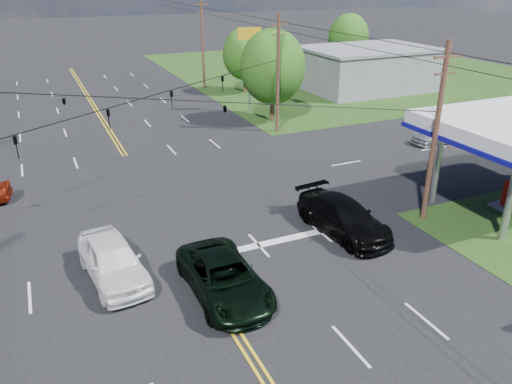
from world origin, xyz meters
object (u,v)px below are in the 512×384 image
pole_se (436,132)px  pole_right_far (203,43)px  tree_far_r (348,37)px  retail_ne (367,70)px  tree_right_a (273,67)px  pole_ne (278,73)px  pickup_dkgreen (224,277)px  pickup_white (113,260)px  tree_right_b (245,54)px  suv_black (343,217)px

pole_se → pole_right_far: size_ratio=0.95×
tree_far_r → retail_ne: bearing=-111.8°
tree_right_a → tree_far_r: size_ratio=1.07×
pole_right_far → tree_right_a: size_ratio=1.22×
pole_ne → pickup_dkgreen: size_ratio=1.61×
tree_far_r → pickup_dkgreen: (-33.50, -41.11, -3.72)m
tree_right_a → pickup_dkgreen: bearing=-120.3°
pickup_white → tree_right_b: bearing=51.4°
tree_far_r → pickup_white: (-37.50, -38.00, -3.62)m
tree_far_r → tree_right_b: bearing=-161.1°
tree_right_b → retail_ne: bearing=-16.5°
pole_right_far → pole_se: bearing=-90.0°
retail_ne → tree_far_r: size_ratio=1.83×
pole_ne → suv_black: bearing=-105.7°
pole_se → pickup_white: size_ratio=1.75×
pole_se → tree_far_r: size_ratio=1.25×
pole_right_far → pickup_dkgreen: 41.29m
retail_ne → tree_right_b: size_ratio=1.98×
pole_right_far → pickup_dkgreen: bearing=-107.7°
pickup_white → tree_right_a: bearing=42.2°
pole_se → suv_black: pole_se is taller
tree_right_b → pickup_dkgreen: (-16.00, -35.11, -3.40)m
retail_ne → tree_right_b: tree_right_b is taller
pickup_dkgreen → pickup_white: 5.07m
tree_far_r → pickup_dkgreen: size_ratio=1.30×
tree_right_b → pickup_white: 37.88m
retail_ne → suv_black: retail_ne is taller
pole_ne → tree_right_a: bearing=71.6°
retail_ne → tree_right_a: size_ratio=1.71×
pole_right_far → tree_right_b: size_ratio=1.41×
pole_ne → tree_far_r: (21.00, 21.00, -0.37)m
retail_ne → suv_black: 35.98m
pole_right_far → suv_black: bearing=-97.7°
pole_ne → tree_far_r: size_ratio=1.25×
pickup_white → pole_right_far: bearing=58.8°
suv_black → tree_right_a: bearing=68.3°
pole_ne → tree_right_a: 3.16m
tree_right_a → tree_right_b: 12.27m
pickup_dkgreen → tree_far_r: bearing=50.5°
suv_black → pickup_white: pickup_white is taller
pole_ne → pickup_dkgreen: (-12.50, -20.11, -4.10)m
tree_far_r → tree_right_a: bearing=-138.0°
tree_right_b → tree_far_r: tree_far_r is taller
tree_right_a → pickup_white: 26.87m
retail_ne → pickup_white: 43.68m
pickup_dkgreen → suv_black: size_ratio=0.98×
pickup_dkgreen → suv_black: 8.02m
tree_right_b → pole_ne: bearing=-103.1°
tree_right_b → pickup_dkgreen: size_ratio=1.20×
retail_ne → pole_right_far: bearing=154.8°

